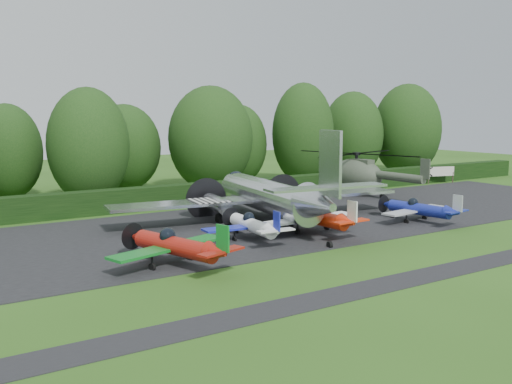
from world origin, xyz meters
TOP-DOWN VIEW (x-y plane):
  - ground at (0.00, 0.00)m, footprint 160.00×160.00m
  - apron at (0.00, 10.00)m, footprint 70.00×18.00m
  - taxiway_verge at (0.00, -6.00)m, footprint 70.00×2.00m
  - hedgerow at (0.00, 21.00)m, footprint 90.00×1.60m
  - transport_plane at (-0.41, 10.06)m, footprint 23.84×18.28m
  - light_plane_red at (-11.67, 2.68)m, footprint 7.47×7.85m
  - light_plane_white at (-4.65, 5.84)m, footprint 6.52×6.86m
  - light_plane_orange at (0.27, 5.37)m, footprint 7.33×7.71m
  - light_plane_blue at (9.54, 4.23)m, footprint 6.58×6.92m
  - helicopter at (15.42, 17.67)m, footprint 13.61×15.94m
  - sign_board at (30.44, 19.40)m, footprint 3.57×0.13m
  - tree_0 at (33.38, 27.68)m, footprint 8.93×8.93m
  - tree_2 at (-9.07, 27.19)m, footprint 7.48×7.48m
  - tree_3 at (16.54, 28.27)m, footprint 7.28×7.28m
  - tree_4 at (37.57, 31.56)m, footprint 7.07×7.07m
  - tree_5 at (25.40, 29.46)m, footprint 7.82×7.82m
  - tree_7 at (-15.02, 33.68)m, footprint 6.53×6.53m
  - tree_8 at (-3.29, 33.80)m, footprint 7.81×7.81m
  - tree_9 at (4.48, 28.72)m, footprint 9.08×9.08m
  - tree_10 at (10.15, 32.18)m, footprint 6.50×6.50m

SIDE VIEW (x-z plane):
  - ground at x=0.00m, z-range 0.00..0.00m
  - hedgerow at x=0.00m, z-range -1.00..1.00m
  - taxiway_verge at x=0.00m, z-range 0.00..0.00m
  - apron at x=0.00m, z-range 0.00..0.01m
  - light_plane_white at x=-4.65m, z-range -0.21..2.30m
  - light_plane_blue at x=9.54m, z-range -0.21..2.32m
  - light_plane_orange at x=0.27m, z-range -0.24..2.58m
  - light_plane_red at x=-11.67m, z-range -0.24..2.63m
  - sign_board at x=30.44m, z-range 0.35..2.36m
  - transport_plane at x=-0.41m, z-range -1.69..5.95m
  - helicopter at x=15.42m, z-range 0.16..4.55m
  - tree_7 at x=-15.02m, z-range -0.01..9.30m
  - tree_10 at x=10.15m, z-range -0.01..9.30m
  - tree_8 at x=-3.29m, z-range -0.01..9.31m
  - tree_2 at x=-9.07m, z-range -0.01..10.75m
  - tree_5 at x=25.40m, z-range -0.01..11.05m
  - tree_9 at x=4.48m, z-range -0.01..11.26m
  - tree_4 at x=37.57m, z-range -0.01..11.41m
  - tree_3 at x=16.54m, z-range -0.01..11.87m
  - tree_0 at x=33.38m, z-range -0.01..12.15m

